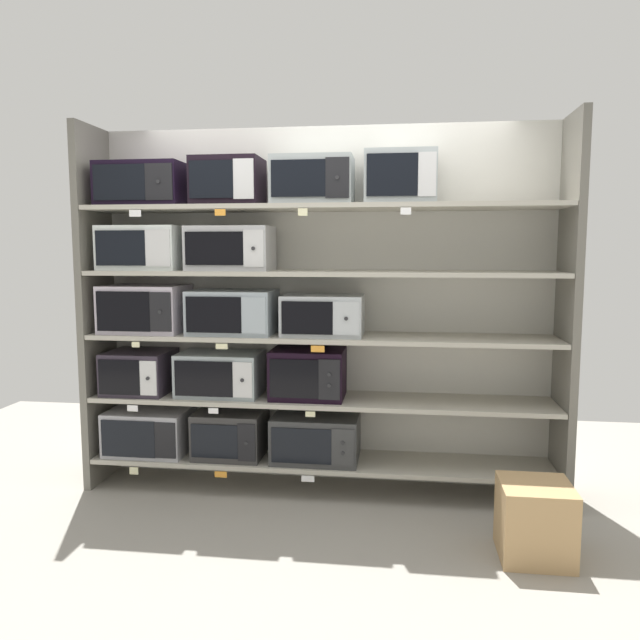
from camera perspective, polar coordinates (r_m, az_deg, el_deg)
The scene contains 38 objects.
ground at distance 3.48m, azimuth -2.35°, elevation -21.72°, with size 7.09×6.00×0.02m, color gray.
back_panel at distance 4.32m, azimuth 0.44°, elevation 1.22°, with size 3.29×0.04×2.47m, color beige.
upright_left at distance 4.55m, azimuth -20.04°, elevation 1.10°, with size 0.05×0.47×2.47m, color #68645B.
upright_right at distance 4.17m, azimuth 21.99°, elevation 0.54°, with size 0.05×0.47×2.47m, color #68645B.
shelf_0 at distance 4.30m, azimuth 0.00°, elevation -12.92°, with size 3.09×0.47×0.03m, color #ADA899.
microwave_0 at distance 4.55m, azimuth -15.49°, elevation -9.82°, with size 0.55×0.43×0.30m.
microwave_1 at distance 4.36m, azimuth -8.28°, elevation -10.31°, with size 0.46×0.42×0.31m.
microwave_2 at distance 4.24m, azimuth -0.36°, elevation -10.78°, with size 0.58×0.43×0.31m.
price_tag_0 at distance 4.43m, azimuth -16.88°, elevation -13.24°, with size 0.06×0.00×0.05m, color beige.
price_tag_1 at distance 4.22m, azimuth -9.19°, elevation -13.96°, with size 0.08×0.00×0.04m, color orange.
price_tag_2 at distance 4.10m, azimuth -1.13°, elevation -14.51°, with size 0.08×0.00×0.04m, color white.
shelf_1 at distance 4.17m, azimuth 0.00°, elevation -7.40°, with size 3.09×0.47×0.03m, color #ADA899.
microwave_3 at distance 4.48m, azimuth -16.38°, elevation -4.61°, with size 0.43×0.43×0.29m.
microwave_4 at distance 4.28m, azimuth -9.23°, elevation -4.92°, with size 0.56×0.38×0.29m.
microwave_5 at distance 4.14m, azimuth -1.10°, elevation -4.97°, with size 0.49×0.38×0.33m.
price_tag_3 at distance 4.30m, azimuth -17.00°, elevation -7.84°, with size 0.07×0.00×0.04m, color white.
price_tag_4 at distance 4.10m, azimuth -9.87°, elevation -8.30°, with size 0.07×0.00×0.04m, color white.
price_tag_5 at distance 3.96m, azimuth -0.90°, elevation -8.73°, with size 0.06×0.00×0.03m, color beige.
shelf_2 at distance 4.09m, azimuth 0.00°, elevation -1.60°, with size 3.09×0.47×0.03m, color #ADA899.
microwave_6 at distance 4.39m, azimuth -15.88°, elevation 1.03°, with size 0.54×0.42×0.32m.
microwave_7 at distance 4.19m, azimuth -8.07°, elevation 0.75°, with size 0.56×0.40×0.29m.
microwave_8 at distance 4.07m, azimuth 0.28°, elevation 0.46°, with size 0.53×0.38×0.27m.
price_tag_6 at distance 4.20m, azimuth -16.73°, elevation -2.20°, with size 0.05×0.00×0.04m, color beige.
price_tag_7 at distance 3.99m, azimuth -9.11°, elevation -2.43°, with size 0.08×0.00×0.04m, color beige.
price_tag_8 at distance 3.86m, azimuth -0.22°, elevation -2.70°, with size 0.09×0.00×0.04m, color orange.
shelf_3 at distance 4.05m, azimuth 0.00°, elevation 4.37°, with size 3.09×0.47×0.03m, color #ADA899.
microwave_9 at distance 4.37m, azimuth -16.07°, elevation 6.43°, with size 0.54×0.37×0.30m.
microwave_10 at distance 4.17m, azimuth -8.29°, elevation 6.59°, with size 0.55×0.36×0.29m.
shelf_4 at distance 4.06m, azimuth 0.00°, elevation 10.40°, with size 3.09×0.47×0.03m, color #ADA899.
microwave_11 at distance 4.39m, azimuth -16.08°, elevation 11.95°, with size 0.57×0.38×0.29m.
microwave_12 at distance 4.19m, azimuth -8.53°, elevation 12.55°, with size 0.45×0.35×0.31m.
microwave_13 at distance 4.08m, azimuth -0.68°, elevation 12.78°, with size 0.52×0.34×0.31m.
microwave_14 at distance 4.03m, azimuth 7.48°, elevation 12.91°, with size 0.44×0.40×0.33m.
price_tag_9 at distance 4.15m, azimuth -16.78°, elevation 9.46°, with size 0.08×0.00×0.04m, color white.
price_tag_10 at distance 3.95m, azimuth -9.25°, elevation 9.83°, with size 0.07×0.00×0.04m, color orange.
price_tag_11 at distance 3.83m, azimuth -1.62°, elevation 9.98°, with size 0.06×0.00×0.05m, color beige.
price_tag_12 at distance 3.78m, azimuth 7.97°, elevation 9.98°, with size 0.06×0.00×0.04m, color white.
shipping_carton at distance 3.63m, azimuth 19.31°, elevation -17.15°, with size 0.37×0.37×0.40m, color tan.
Camera 1 is at (0.54, -4.01, 1.64)m, focal length 34.49 mm.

